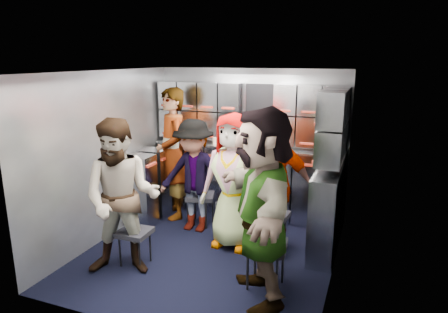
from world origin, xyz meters
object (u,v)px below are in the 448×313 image
(attendant_standing, at_px, (172,154))
(attendant_arc_e, at_px, (262,206))
(jump_seat_near_left, at_px, (134,234))
(attendant_arc_a, at_px, (122,198))
(attendant_arc_d, at_px, (270,186))
(jump_seat_mid_right, at_px, (273,217))
(jump_seat_near_right, at_px, (266,248))
(jump_seat_mid_left, at_px, (200,198))
(attendant_arc_c, at_px, (233,181))
(attendant_arc_b, at_px, (194,176))
(jump_seat_center, at_px, (238,206))

(attendant_standing, bearing_deg, attendant_arc_e, 5.48)
(jump_seat_near_left, height_order, attendant_arc_a, attendant_arc_a)
(jump_seat_near_left, distance_m, attendant_arc_d, 1.61)
(jump_seat_mid_right, xyz_separation_m, jump_seat_near_right, (0.16, -0.91, 0.05))
(attendant_arc_e, bearing_deg, jump_seat_mid_left, -166.01)
(jump_seat_mid_left, relative_size, jump_seat_mid_right, 1.08)
(jump_seat_near_left, xyz_separation_m, attendant_arc_a, (0.00, -0.18, 0.48))
(attendant_arc_e, bearing_deg, jump_seat_mid_right, 159.61)
(attendant_arc_d, height_order, attendant_arc_e, attendant_arc_e)
(jump_seat_mid_left, xyz_separation_m, jump_seat_near_right, (1.25, -1.18, 0.03))
(attendant_arc_c, height_order, attendant_arc_e, attendant_arc_e)
(attendant_arc_d, bearing_deg, attendant_arc_a, -151.26)
(attendant_arc_a, relative_size, attendant_arc_b, 1.12)
(attendant_arc_b, xyz_separation_m, attendant_arc_d, (1.09, -0.27, 0.08))
(attendant_arc_c, distance_m, attendant_arc_e, 1.13)
(jump_seat_near_right, distance_m, attendant_standing, 2.24)
(jump_seat_near_right, xyz_separation_m, attendant_standing, (-1.74, 1.32, 0.51))
(jump_seat_near_left, relative_size, jump_seat_mid_right, 0.96)
(jump_seat_mid_right, xyz_separation_m, attendant_arc_b, (-1.09, 0.09, 0.37))
(jump_seat_mid_left, distance_m, attendant_standing, 0.74)
(jump_seat_near_left, distance_m, attendant_arc_b, 1.17)
(jump_seat_near_left, xyz_separation_m, jump_seat_mid_left, (0.22, 1.26, 0.03))
(jump_seat_mid_right, height_order, attendant_arc_c, attendant_arc_c)
(jump_seat_mid_right, height_order, attendant_arc_a, attendant_arc_a)
(jump_seat_near_right, distance_m, attendant_arc_b, 1.63)
(jump_seat_center, height_order, attendant_arc_b, attendant_arc_b)
(attendant_standing, bearing_deg, attendant_arc_d, 25.67)
(jump_seat_mid_left, distance_m, attendant_arc_d, 1.26)
(jump_seat_near_right, bearing_deg, jump_seat_near_left, -176.76)
(attendant_arc_c, bearing_deg, attendant_arc_a, -125.81)
(jump_seat_mid_right, bearing_deg, jump_seat_mid_left, 166.01)
(jump_seat_center, height_order, attendant_arc_c, attendant_arc_c)
(attendant_standing, relative_size, attendant_arc_e, 1.00)
(attendant_arc_a, bearing_deg, attendant_arc_b, 59.89)
(jump_seat_near_right, bearing_deg, attendant_arc_e, -90.00)
(attendant_standing, bearing_deg, jump_seat_mid_right, 31.58)
(jump_seat_center, distance_m, attendant_arc_c, 0.42)
(attendant_standing, xyz_separation_m, attendant_arc_a, (0.27, -1.58, -0.09))
(jump_seat_near_left, xyz_separation_m, jump_seat_near_right, (1.47, 0.08, 0.06))
(attendant_arc_b, bearing_deg, jump_seat_mid_right, -4.98)
(attendant_arc_c, xyz_separation_m, attendant_arc_d, (0.46, -0.03, 0.00))
(jump_seat_mid_left, xyz_separation_m, attendant_arc_b, (-0.00, -0.18, 0.36))
(attendant_arc_b, relative_size, attendant_arc_d, 0.91)
(attendant_arc_c, bearing_deg, attendant_standing, 157.49)
(jump_seat_near_left, bearing_deg, jump_seat_center, 49.99)
(jump_seat_mid_left, xyz_separation_m, attendant_standing, (-0.49, 0.14, 0.54))
(jump_seat_mid_left, bearing_deg, jump_seat_near_right, -43.32)
(jump_seat_mid_left, bearing_deg, attendant_arc_e, -47.39)
(attendant_arc_a, bearing_deg, jump_seat_mid_right, 21.53)
(jump_seat_near_left, bearing_deg, jump_seat_mid_left, 80.02)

